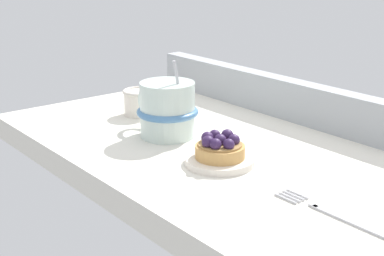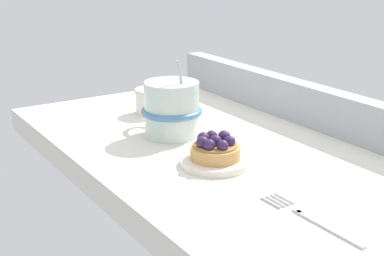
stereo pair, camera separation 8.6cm
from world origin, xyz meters
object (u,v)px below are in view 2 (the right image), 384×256
dessert_plate (215,162)px  coffee_mug (171,109)px  sugar_bowl (151,100)px  dessert_fork (310,217)px  raspberry_tart (215,148)px

dessert_plate → coffee_mug: coffee_mug is taller
dessert_plate → sugar_bowl: bearing=169.6°
coffee_mug → sugar_bowl: bearing=165.2°
dessert_fork → sugar_bowl: size_ratio=2.34×
raspberry_tart → coffee_mug: coffee_mug is taller
coffee_mug → dessert_fork: coffee_mug is taller
dessert_plate → sugar_bowl: size_ratio=1.54×
dessert_plate → sugar_bowl: sugar_bowl is taller
coffee_mug → dessert_plate: bearing=-6.4°
raspberry_tart → coffee_mug: 15.18cm
coffee_mug → dessert_fork: bearing=-3.7°
raspberry_tart → sugar_bowl: (-27.92, 5.12, -0.02)cm
raspberry_tart → dessert_fork: (19.82, -0.54, -2.24)cm
dessert_plate → dessert_fork: (19.76, -0.55, -0.18)cm
dessert_plate → raspberry_tart: 2.06cm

